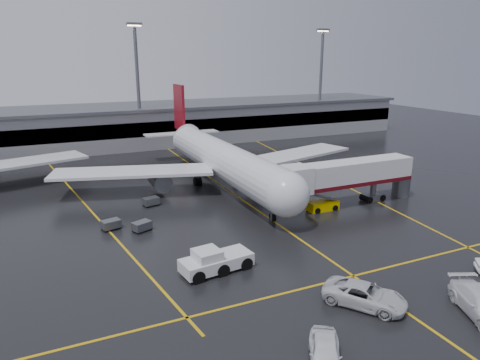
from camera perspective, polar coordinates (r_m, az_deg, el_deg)
name	(u,v)px	position (r m, az deg, el deg)	size (l,w,h in m)	color
ground	(247,203)	(57.99, 0.98, -3.09)	(220.00, 220.00, 0.00)	black
apron_line_centre	(247,203)	(57.98, 0.98, -3.08)	(0.25, 90.00, 0.02)	gold
apron_line_stop	(353,276)	(40.85, 14.68, -12.11)	(60.00, 0.25, 0.02)	gold
apron_line_left	(82,201)	(62.49, -20.01, -2.66)	(0.25, 70.00, 0.02)	gold
apron_line_right	(317,172)	(75.02, 10.15, 1.07)	(0.25, 70.00, 0.02)	gold
terminal	(157,123)	(101.30, -10.85, 7.32)	(122.00, 19.00, 8.60)	gray
light_mast_mid	(138,79)	(93.48, -13.31, 12.76)	(3.00, 1.20, 25.45)	#595B60
light_mast_right	(321,76)	(111.55, 10.59, 13.34)	(3.00, 1.20, 25.45)	#595B60
main_airliner	(220,158)	(65.39, -2.67, 2.92)	(48.80, 45.60, 14.10)	silver
jet_bridge	(350,176)	(58.10, 14.23, 0.50)	(19.90, 3.40, 6.05)	silver
pushback_tractor	(215,262)	(40.07, -3.36, -10.67)	(6.86, 3.55, 2.35)	silver
belt_loader	(323,205)	(56.29, 10.84, -3.31)	(3.98, 1.90, 2.51)	#D4AD00
service_van_a	(365,295)	(36.37, 16.08, -14.33)	(2.96, 6.43, 1.79)	silver
service_van_d	(325,353)	(29.87, 11.13, -21.44)	(1.99, 4.95, 1.69)	white
baggage_cart_a	(142,226)	(50.01, -12.80, -5.89)	(2.35, 1.98, 1.12)	#595B60
baggage_cart_b	(111,224)	(51.36, -16.61, -5.59)	(2.26, 1.76, 1.12)	#595B60
baggage_cart_c	(151,201)	(58.09, -11.63, -2.74)	(2.25, 1.73, 1.12)	#595B60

